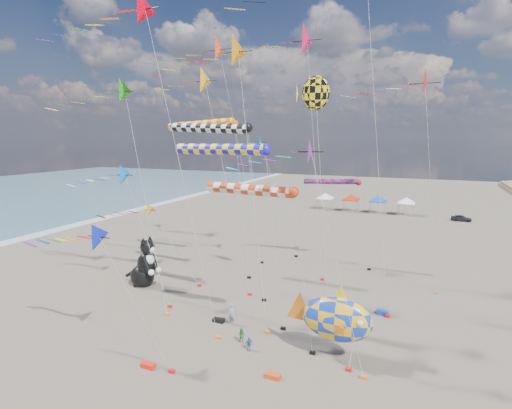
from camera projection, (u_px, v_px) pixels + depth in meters
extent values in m
plane|color=brown|center=(183.00, 397.00, 21.98)|extent=(260.00, 260.00, 0.00)
cone|color=#D81347|center=(313.00, 38.00, 36.59)|extent=(3.03, 3.24, 3.34)
cylinder|color=#B2B2B2|center=(318.00, 164.00, 38.23)|extent=(1.56, 0.02, 23.08)
cube|color=black|center=(322.00, 279.00, 39.85)|extent=(0.36, 0.24, 0.20)
cone|color=#1B8EB7|center=(272.00, 142.00, 46.55)|extent=(1.60, 1.72, 1.77)
cylinder|color=#B2B2B2|center=(284.00, 200.00, 47.09)|extent=(3.17, 0.02, 13.61)
cube|color=black|center=(296.00, 256.00, 47.61)|extent=(0.36, 0.24, 0.20)
cone|color=blue|center=(130.00, 175.00, 32.96)|extent=(1.73, 1.86, 1.91)
cylinder|color=#B2B2B2|center=(150.00, 242.00, 33.22)|extent=(3.48, 0.02, 11.04)
cube|color=black|center=(170.00, 306.00, 33.47)|extent=(0.36, 0.24, 0.20)
cone|color=red|center=(432.00, 82.00, 33.88)|extent=(2.60, 2.78, 2.86)
cylinder|color=#B2B2B2|center=(434.00, 192.00, 35.14)|extent=(1.63, 0.02, 18.73)
cube|color=black|center=(436.00, 293.00, 36.38)|extent=(0.36, 0.24, 0.20)
cone|color=#872090|center=(321.00, 151.00, 22.48)|extent=(1.55, 1.66, 1.71)
cylinder|color=#B2B2B2|center=(343.00, 268.00, 23.04)|extent=(2.97, 0.02, 13.36)
cube|color=black|center=(364.00, 377.00, 23.58)|extent=(0.36, 0.24, 0.20)
cone|color=#FFA119|center=(218.00, 80.00, 34.01)|extent=(2.29, 2.45, 2.52)
cylinder|color=#B2B2B2|center=(234.00, 191.00, 35.04)|extent=(2.92, 0.02, 18.90)
cube|color=black|center=(250.00, 294.00, 36.05)|extent=(0.36, 0.24, 0.20)
cone|color=red|center=(168.00, 4.00, 25.77)|extent=(2.34, 2.50, 2.58)
cylinder|color=#B2B2B2|center=(195.00, 179.00, 27.04)|extent=(3.30, 0.02, 22.64)
cube|color=black|center=(218.00, 337.00, 28.29)|extent=(0.36, 0.24, 0.20)
cone|color=gold|center=(163.00, 212.00, 38.58)|extent=(1.43, 1.53, 1.57)
cylinder|color=#B2B2B2|center=(181.00, 249.00, 38.42)|extent=(3.93, 0.02, 7.01)
cube|color=black|center=(200.00, 285.00, 38.25)|extent=(0.36, 0.24, 0.20)
cylinder|color=#B2B2B2|center=(382.00, 153.00, 29.93)|extent=(2.19, 0.02, 25.90)
cube|color=black|center=(387.00, 316.00, 31.66)|extent=(0.36, 0.24, 0.20)
cone|color=#1022C0|center=(116.00, 237.00, 24.26)|extent=(1.81, 1.94, 2.00)
cylinder|color=#B2B2B2|center=(144.00, 305.00, 24.23)|extent=(3.74, 0.02, 8.16)
cube|color=black|center=(172.00, 371.00, 24.19)|extent=(0.36, 0.24, 0.20)
cone|color=orange|center=(243.00, 48.00, 26.39)|extent=(2.24, 2.39, 2.47)
cylinder|color=#B2B2B2|center=(256.00, 197.00, 27.71)|extent=(1.86, 0.02, 19.98)
cube|color=black|center=(267.00, 332.00, 29.01)|extent=(0.36, 0.24, 0.20)
cone|color=#1E9313|center=(134.00, 89.00, 29.91)|extent=(1.90, 2.04, 2.10)
cylinder|color=#B2B2B2|center=(151.00, 206.00, 30.97)|extent=(2.24, 0.02, 17.67)
cube|color=black|center=(167.00, 314.00, 32.00)|extent=(0.36, 0.24, 0.20)
cone|color=#FA4D1F|center=(228.00, 49.00, 42.84)|extent=(2.98, 3.19, 3.28)
cylinder|color=#B2B2B2|center=(245.00, 159.00, 44.05)|extent=(3.97, 0.02, 23.49)
cube|color=black|center=(262.00, 262.00, 45.25)|extent=(0.36, 0.24, 0.20)
cylinder|color=red|center=(250.00, 190.00, 26.21)|extent=(5.98, 0.71, 0.71)
sphere|color=red|center=(293.00, 192.00, 25.08)|extent=(0.75, 0.75, 0.75)
cylinder|color=#B2B2B2|center=(303.00, 275.00, 25.69)|extent=(1.52, 0.02, 10.72)
cube|color=black|center=(313.00, 353.00, 26.28)|extent=(0.36, 0.24, 0.20)
cylinder|color=black|center=(208.00, 128.00, 34.35)|extent=(7.59, 0.77, 0.77)
sphere|color=black|center=(248.00, 128.00, 32.90)|extent=(0.81, 0.81, 0.81)
cylinder|color=#B2B2B2|center=(256.00, 217.00, 33.86)|extent=(1.52, 0.02, 14.89)
cube|color=black|center=(264.00, 300.00, 34.80)|extent=(0.36, 0.24, 0.20)
cylinder|color=red|center=(331.00, 181.00, 43.03)|extent=(5.87, 0.60, 0.60)
sphere|color=red|center=(359.00, 183.00, 41.91)|extent=(0.63, 0.63, 0.63)
cylinder|color=#B2B2B2|center=(364.00, 227.00, 42.41)|extent=(1.52, 0.02, 9.41)
cube|color=black|center=(369.00, 269.00, 42.89)|extent=(0.36, 0.24, 0.20)
cylinder|color=#E54813|center=(201.00, 125.00, 39.86)|extent=(7.49, 0.83, 0.83)
sphere|color=#E54813|center=(234.00, 124.00, 38.43)|extent=(0.88, 0.88, 0.88)
cylinder|color=#B2B2B2|center=(242.00, 203.00, 39.43)|extent=(1.52, 0.02, 15.36)
cube|color=black|center=(249.00, 277.00, 40.41)|extent=(0.36, 0.24, 0.20)
cylinder|color=#1812B9|center=(219.00, 149.00, 29.39)|extent=(7.35, 0.82, 0.82)
sphere|color=#1812B9|center=(265.00, 150.00, 27.99)|extent=(0.86, 0.86, 0.86)
cylinder|color=#B2B2B2|center=(274.00, 242.00, 28.82)|extent=(1.52, 0.02, 13.25)
cube|color=black|center=(283.00, 328.00, 29.62)|extent=(0.36, 0.24, 0.20)
ellipsoid|color=yellow|center=(316.00, 93.00, 31.24)|extent=(2.20, 0.40, 2.64)
cone|color=yellow|center=(297.00, 94.00, 31.81)|extent=(0.12, 1.80, 1.80)
cylinder|color=#B2B2B2|center=(322.00, 206.00, 31.42)|extent=(2.03, 2.03, 17.54)
cube|color=black|center=(329.00, 317.00, 31.58)|extent=(0.36, 0.24, 0.20)
ellipsoid|color=#1339BE|center=(337.00, 319.00, 25.24)|extent=(4.66, 2.34, 2.98)
cone|color=orange|center=(298.00, 312.00, 26.22)|extent=(2.18, 0.40, 2.18)
cone|color=yellow|center=(341.00, 297.00, 24.91)|extent=(1.59, 0.30, 1.59)
cylinder|color=#B2B2B2|center=(352.00, 350.00, 24.64)|extent=(0.24, 1.04, 2.28)
cube|color=red|center=(349.00, 369.00, 24.39)|extent=(0.36, 0.24, 0.20)
imported|color=gray|center=(232.00, 315.00, 30.25)|extent=(0.62, 0.42, 1.68)
imported|color=#258338|center=(242.00, 336.00, 27.66)|extent=(0.53, 0.42, 1.07)
imported|color=#2956AD|center=(249.00, 344.00, 26.67)|extent=(0.56, 0.58, 0.97)
cube|color=blue|center=(382.00, 313.00, 32.17)|extent=(0.90, 0.44, 0.30)
cube|color=red|center=(148.00, 365.00, 24.72)|extent=(0.90, 0.44, 0.30)
cube|color=black|center=(219.00, 320.00, 30.83)|extent=(0.90, 0.44, 0.30)
cube|color=#DE4112|center=(273.00, 376.00, 23.62)|extent=(0.90, 0.44, 0.30)
cube|color=white|center=(325.00, 198.00, 78.46)|extent=(3.00, 3.00, 0.15)
pyramid|color=white|center=(325.00, 193.00, 78.28)|extent=(4.20, 4.20, 1.00)
cylinder|color=#999999|center=(317.00, 205.00, 77.96)|extent=(0.08, 0.08, 2.20)
cylinder|color=#999999|center=(330.00, 205.00, 76.97)|extent=(0.08, 0.08, 2.20)
cylinder|color=#999999|center=(320.00, 203.00, 80.33)|extent=(0.08, 0.08, 2.20)
cylinder|color=#999999|center=(333.00, 203.00, 79.34)|extent=(0.08, 0.08, 2.20)
cube|color=red|center=(351.00, 200.00, 76.56)|extent=(3.00, 3.00, 0.15)
pyramid|color=red|center=(351.00, 194.00, 76.38)|extent=(4.20, 4.20, 1.00)
cylinder|color=#999999|center=(342.00, 206.00, 76.06)|extent=(0.08, 0.08, 2.20)
cylinder|color=#999999|center=(356.00, 207.00, 75.07)|extent=(0.08, 0.08, 2.20)
cylinder|color=#999999|center=(345.00, 204.00, 78.43)|extent=(0.08, 0.08, 2.20)
cylinder|color=#999999|center=(358.00, 205.00, 77.44)|extent=(0.08, 0.08, 2.20)
cube|color=blue|center=(378.00, 201.00, 74.65)|extent=(3.00, 3.00, 0.15)
pyramid|color=blue|center=(378.00, 196.00, 74.48)|extent=(4.20, 4.20, 1.00)
cylinder|color=#999999|center=(369.00, 208.00, 74.16)|extent=(0.08, 0.08, 2.20)
cylinder|color=#999999|center=(384.00, 209.00, 73.17)|extent=(0.08, 0.08, 2.20)
cylinder|color=#999999|center=(371.00, 206.00, 76.52)|extent=(0.08, 0.08, 2.20)
cylinder|color=#999999|center=(385.00, 207.00, 75.53)|extent=(0.08, 0.08, 2.20)
cube|color=white|center=(406.00, 203.00, 72.75)|extent=(3.00, 3.00, 0.15)
pyramid|color=white|center=(407.00, 197.00, 72.58)|extent=(4.20, 4.20, 1.00)
cylinder|color=#999999|center=(398.00, 210.00, 72.26)|extent=(0.08, 0.08, 2.20)
cylinder|color=#999999|center=(413.00, 211.00, 71.27)|extent=(0.08, 0.08, 2.20)
cylinder|color=#999999|center=(399.00, 208.00, 74.62)|extent=(0.08, 0.08, 2.20)
cylinder|color=#999999|center=(414.00, 209.00, 73.63)|extent=(0.08, 0.08, 2.20)
imported|color=#26262D|center=(461.00, 218.00, 67.80)|extent=(3.32, 1.59, 1.09)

